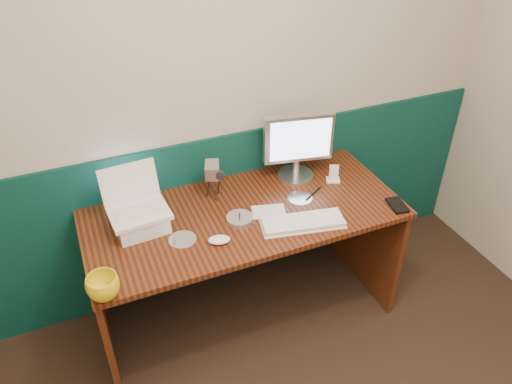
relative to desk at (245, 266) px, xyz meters
name	(u,v)px	position (x,y,z in m)	size (l,w,h in m)	color
back_wall	(199,95)	(-0.09, 0.37, 0.88)	(3.50, 0.04, 2.50)	#BCB09F
wainscot	(208,215)	(-0.09, 0.36, 0.12)	(3.48, 0.02, 1.00)	#072F2A
desk	(245,266)	(0.00, 0.00, 0.00)	(1.60, 0.70, 0.75)	#341309
laptop_riser	(141,222)	(-0.51, 0.07, 0.42)	(0.24, 0.20, 0.08)	silver
laptop	(136,195)	(-0.51, 0.07, 0.57)	(0.28, 0.21, 0.23)	white
monitor	(297,148)	(0.38, 0.19, 0.56)	(0.37, 0.11, 0.37)	silver
keyboard	(303,223)	(0.22, -0.21, 0.39)	(0.40, 0.13, 0.02)	white
mouse_right	(326,216)	(0.35, -0.21, 0.39)	(0.10, 0.06, 0.03)	white
mouse_left	(219,240)	(-0.20, -0.17, 0.39)	(0.10, 0.06, 0.03)	white
mug	(103,287)	(-0.74, -0.31, 0.43)	(0.14, 0.14, 0.11)	yellow
camcorder	(213,183)	(-0.10, 0.19, 0.47)	(0.08, 0.12, 0.18)	#B3B4B9
cd_spindle	(240,219)	(-0.05, -0.06, 0.39)	(0.13, 0.13, 0.03)	silver
cd_loose_a	(183,239)	(-0.35, -0.09, 0.38)	(0.13, 0.13, 0.00)	silver
cd_loose_b	(300,198)	(0.31, 0.00, 0.38)	(0.13, 0.13, 0.00)	silver
pen	(313,194)	(0.40, 0.00, 0.38)	(0.01, 0.01, 0.15)	black
papers	(269,212)	(0.11, -0.05, 0.38)	(0.17, 0.11, 0.00)	white
dock	(333,180)	(0.55, 0.07, 0.38)	(0.07, 0.05, 0.01)	white
music_player	(334,172)	(0.55, 0.07, 0.43)	(0.05, 0.01, 0.09)	white
pda	(397,205)	(0.74, -0.26, 0.38)	(0.08, 0.13, 0.02)	black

